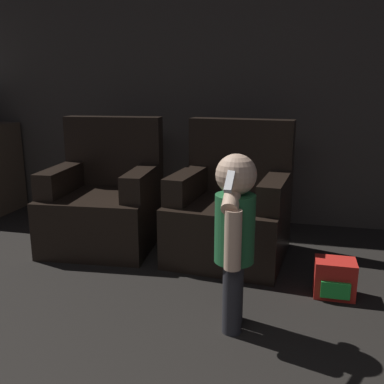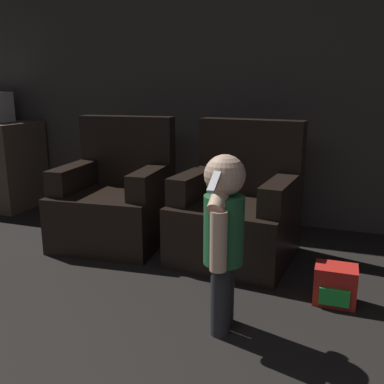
{
  "view_description": "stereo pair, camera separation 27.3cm",
  "coord_description": "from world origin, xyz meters",
  "px_view_note": "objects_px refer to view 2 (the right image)",
  "views": [
    {
      "loc": [
        0.71,
        0.46,
        1.28
      ],
      "look_at": [
        0.09,
        3.03,
        0.62
      ],
      "focal_mm": 40.0,
      "sensor_mm": 36.0,
      "label": 1
    },
    {
      "loc": [
        0.98,
        0.54,
        1.28
      ],
      "look_at": [
        0.09,
        3.03,
        0.62
      ],
      "focal_mm": 40.0,
      "sensor_mm": 36.0,
      "label": 2
    }
  ],
  "objects_px": {
    "armchair_right": "(238,212)",
    "toy_backpack": "(335,285)",
    "person_toddler": "(223,230)",
    "armchair_left": "(116,200)"
  },
  "relations": [
    {
      "from": "armchair_right",
      "to": "toy_backpack",
      "type": "height_order",
      "value": "armchair_right"
    },
    {
      "from": "armchair_left",
      "to": "armchair_right",
      "type": "xyz_separation_m",
      "value": [
        1.05,
        -0.0,
        0.0
      ]
    },
    {
      "from": "person_toddler",
      "to": "toy_backpack",
      "type": "distance_m",
      "value": 0.88
    },
    {
      "from": "toy_backpack",
      "to": "armchair_right",
      "type": "bearing_deg",
      "value": 143.86
    },
    {
      "from": "armchair_left",
      "to": "person_toddler",
      "type": "relative_size",
      "value": 1.08
    },
    {
      "from": "armchair_right",
      "to": "person_toddler",
      "type": "bearing_deg",
      "value": -75.36
    },
    {
      "from": "person_toddler",
      "to": "toy_backpack",
      "type": "height_order",
      "value": "person_toddler"
    },
    {
      "from": "armchair_right",
      "to": "toy_backpack",
      "type": "xyz_separation_m",
      "value": [
        0.73,
        -0.54,
        -0.23
      ]
    },
    {
      "from": "armchair_right",
      "to": "toy_backpack",
      "type": "distance_m",
      "value": 0.94
    },
    {
      "from": "armchair_left",
      "to": "toy_backpack",
      "type": "relative_size",
      "value": 4.19
    }
  ]
}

